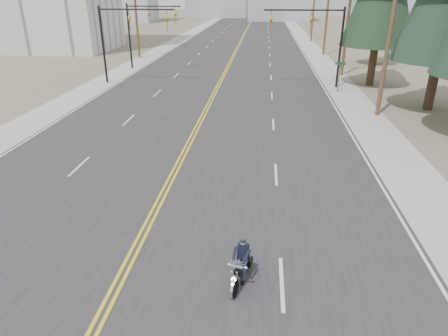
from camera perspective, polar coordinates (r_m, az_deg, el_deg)
The scene contains 13 objects.
road at distance 76.42m, azimuth 2.50°, elevation 17.78°, with size 20.00×200.00×0.01m, color #303033.
sidewalk_left at distance 77.90m, azimuth -6.41°, elevation 17.78°, with size 3.00×200.00×0.01m, color #A5A5A0.
sidewalk_right at distance 76.66m, azimuth 11.52°, elevation 17.37°, with size 3.00×200.00×0.01m, color #A5A5A0.
traffic_mast_left at distance 40.22m, azimuth -14.33°, elevation 18.60°, with size 7.10×0.26×7.00m.
traffic_mast_right at distance 38.31m, azimuth 13.42°, elevation 18.45°, with size 7.10×0.26×7.00m.
traffic_mast_far at distance 47.92m, azimuth -11.49°, elevation 19.52°, with size 6.10×0.26×7.00m.
street_sign at distance 37.03m, azimuth 16.19°, elevation 13.07°, with size 0.90×0.06×2.62m.
utility_pole_b at distance 30.13m, azimuth 22.73°, elevation 17.98°, with size 2.20×0.30×11.50m.
utility_pole_c at distance 44.72m, azimuth 17.31°, elevation 19.78°, with size 2.20×0.30×11.00m.
utility_pole_d at distance 59.49m, azimuth 14.58°, elevation 21.12°, with size 2.20×0.30×11.50m.
utility_pole_e at distance 76.36m, azimuth 12.70°, elevation 21.58°, with size 2.20×0.30×11.00m.
utility_pole_left at distance 56.45m, azimuth -12.46°, elevation 20.67°, with size 2.20×0.30×10.50m.
motorcyclist at distance 12.39m, azimuth 2.39°, elevation -13.46°, with size 0.77×1.79×1.40m, color black, non-canonical shape.
Camera 1 is at (4.17, -5.87, 8.23)m, focal length 32.00 mm.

